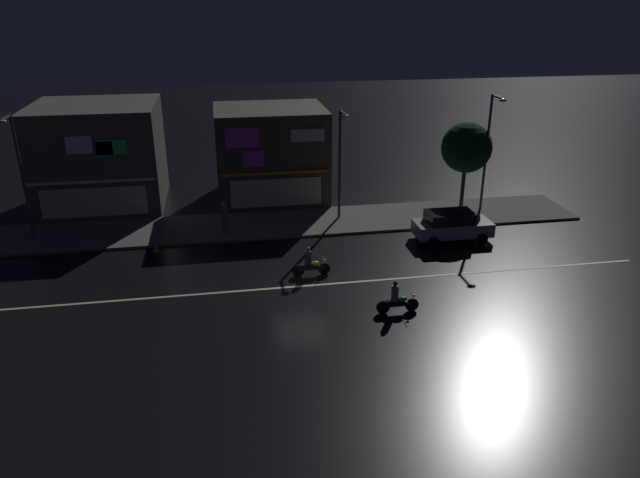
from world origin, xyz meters
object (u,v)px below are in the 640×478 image
(streetlamp_mid, at_px, (341,155))
(pedestrian_on_sidewalk, at_px, (224,218))
(streetlamp_east, at_px, (489,144))
(motorcycle_lead, at_px, (310,263))
(streetlamp_west, at_px, (19,168))
(traffic_cone, at_px, (156,247))
(parked_car_near_kerb, at_px, (452,225))
(motorcycle_following, at_px, (397,299))

(streetlamp_mid, xyz_separation_m, pedestrian_on_sidewalk, (-6.97, -0.94, -3.11))
(streetlamp_east, height_order, motorcycle_lead, streetlamp_east)
(streetlamp_west, height_order, pedestrian_on_sidewalk, streetlamp_west)
(streetlamp_west, relative_size, streetlamp_mid, 1.06)
(streetlamp_west, relative_size, streetlamp_east, 0.97)
(streetlamp_west, relative_size, motorcycle_lead, 3.70)
(streetlamp_mid, distance_m, pedestrian_on_sidewalk, 7.70)
(streetlamp_west, height_order, streetlamp_east, streetlamp_east)
(traffic_cone, bearing_deg, parked_car_near_kerb, -3.87)
(motorcycle_lead, distance_m, traffic_cone, 8.85)
(streetlamp_west, xyz_separation_m, parked_car_near_kerb, (23.15, -3.57, -3.43))
(motorcycle_lead, height_order, motorcycle_following, same)
(parked_car_near_kerb, bearing_deg, motorcycle_following, 54.05)
(streetlamp_mid, distance_m, traffic_cone, 11.74)
(parked_car_near_kerb, bearing_deg, pedestrian_on_sidewalk, -13.91)
(streetlamp_mid, bearing_deg, streetlamp_east, -0.14)
(streetlamp_west, height_order, traffic_cone, streetlamp_west)
(streetlamp_west, bearing_deg, pedestrian_on_sidewalk, -2.48)
(streetlamp_east, distance_m, traffic_cone, 20.57)
(streetlamp_west, relative_size, parked_car_near_kerb, 1.64)
(streetlamp_mid, distance_m, parked_car_near_kerb, 7.61)
(pedestrian_on_sidewalk, distance_m, motorcycle_following, 12.78)
(motorcycle_lead, bearing_deg, streetlamp_mid, 66.93)
(pedestrian_on_sidewalk, xyz_separation_m, motorcycle_lead, (3.99, -6.31, -0.34))
(streetlamp_west, distance_m, streetlamp_east, 26.81)
(pedestrian_on_sidewalk, height_order, motorcycle_lead, pedestrian_on_sidewalk)
(pedestrian_on_sidewalk, height_order, traffic_cone, pedestrian_on_sidewalk)
(pedestrian_on_sidewalk, relative_size, motorcycle_following, 0.96)
(streetlamp_west, relative_size, traffic_cone, 12.79)
(motorcycle_lead, xyz_separation_m, traffic_cone, (-7.73, 4.30, -0.36))
(streetlamp_mid, relative_size, parked_car_near_kerb, 1.54)
(parked_car_near_kerb, bearing_deg, motorcycle_lead, 20.52)
(streetlamp_west, distance_m, pedestrian_on_sidewalk, 11.12)
(traffic_cone, bearing_deg, streetlamp_west, 160.23)
(streetlamp_west, xyz_separation_m, motorcycle_lead, (14.60, -6.77, -3.66))
(motorcycle_lead, bearing_deg, motorcycle_following, -54.70)
(streetlamp_east, xyz_separation_m, traffic_cone, (-19.94, -2.93, -4.14))
(streetlamp_mid, bearing_deg, pedestrian_on_sidewalk, -172.30)
(pedestrian_on_sidewalk, height_order, parked_car_near_kerb, pedestrian_on_sidewalk)
(motorcycle_following, bearing_deg, pedestrian_on_sidewalk, -61.78)
(motorcycle_lead, relative_size, traffic_cone, 3.45)
(motorcycle_following, bearing_deg, traffic_cone, -44.03)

